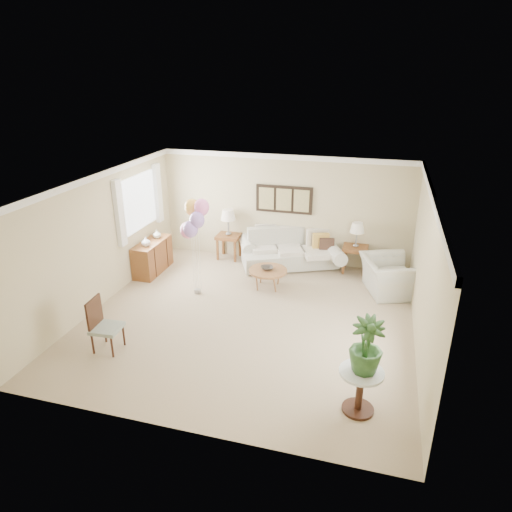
% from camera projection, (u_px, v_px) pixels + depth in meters
% --- Properties ---
extents(ground_plane, '(6.00, 6.00, 0.00)m').
position_uv_depth(ground_plane, '(248.00, 319.00, 8.65)').
color(ground_plane, tan).
extents(room_shell, '(6.04, 6.04, 2.60)m').
position_uv_depth(room_shell, '(243.00, 236.00, 8.14)').
color(room_shell, '#BFB38F').
rests_on(room_shell, ground).
extents(wall_art_triptych, '(1.35, 0.06, 0.65)m').
position_uv_depth(wall_art_triptych, '(284.00, 199.00, 10.70)').
color(wall_art_triptych, black).
rests_on(wall_art_triptych, ground).
extents(sofa, '(2.78, 1.76, 0.90)m').
position_uv_depth(sofa, '(291.00, 251.00, 10.88)').
color(sofa, beige).
rests_on(sofa, ground).
extents(end_table_left, '(0.56, 0.51, 0.61)m').
position_uv_depth(end_table_left, '(229.00, 239.00, 11.24)').
color(end_table_left, brown).
rests_on(end_table_left, ground).
extents(end_table_right, '(0.57, 0.52, 0.62)m').
position_uv_depth(end_table_right, '(355.00, 251.00, 10.47)').
color(end_table_right, brown).
rests_on(end_table_right, ground).
extents(lamp_left, '(0.36, 0.36, 0.64)m').
position_uv_depth(lamp_left, '(228.00, 216.00, 11.01)').
color(lamp_left, gray).
rests_on(lamp_left, end_table_left).
extents(lamp_right, '(0.33, 0.33, 0.58)m').
position_uv_depth(lamp_right, '(357.00, 228.00, 10.26)').
color(lamp_right, gray).
rests_on(lamp_right, end_table_right).
extents(coffee_table, '(0.83, 0.83, 0.42)m').
position_uv_depth(coffee_table, '(268.00, 271.00, 9.75)').
color(coffee_table, brown).
rests_on(coffee_table, ground).
extents(decor_bowl, '(0.34, 0.34, 0.06)m').
position_uv_depth(decor_bowl, '(267.00, 268.00, 9.74)').
color(decor_bowl, '#332D28').
rests_on(decor_bowl, coffee_table).
extents(armchair, '(1.33, 1.41, 0.74)m').
position_uv_depth(armchair, '(388.00, 276.00, 9.56)').
color(armchair, beige).
rests_on(armchair, ground).
extents(side_table, '(0.61, 0.61, 0.66)m').
position_uv_depth(side_table, '(361.00, 381.00, 6.15)').
color(side_table, silver).
rests_on(side_table, ground).
extents(potted_plant, '(0.52, 0.52, 0.79)m').
position_uv_depth(potted_plant, '(366.00, 346.00, 5.94)').
color(potted_plant, '#254822').
rests_on(potted_plant, side_table).
extents(accent_chair, '(0.48, 0.48, 0.93)m').
position_uv_depth(accent_chair, '(103.00, 324.00, 7.55)').
color(accent_chair, gray).
rests_on(accent_chair, ground).
extents(credenza, '(0.46, 1.20, 0.74)m').
position_uv_depth(credenza, '(152.00, 257.00, 10.54)').
color(credenza, brown).
rests_on(credenza, ground).
extents(vase_white, '(0.21, 0.21, 0.21)m').
position_uv_depth(vase_white, '(146.00, 242.00, 10.11)').
color(vase_white, silver).
rests_on(vase_white, credenza).
extents(vase_sage, '(0.23, 0.23, 0.20)m').
position_uv_depth(vase_sage, '(157.00, 234.00, 10.59)').
color(vase_sage, '#ADB5A2').
rests_on(vase_sage, credenza).
extents(balloon_cluster, '(0.56, 0.57, 2.05)m').
position_uv_depth(balloon_cluster, '(194.00, 219.00, 9.00)').
color(balloon_cluster, gray).
rests_on(balloon_cluster, ground).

